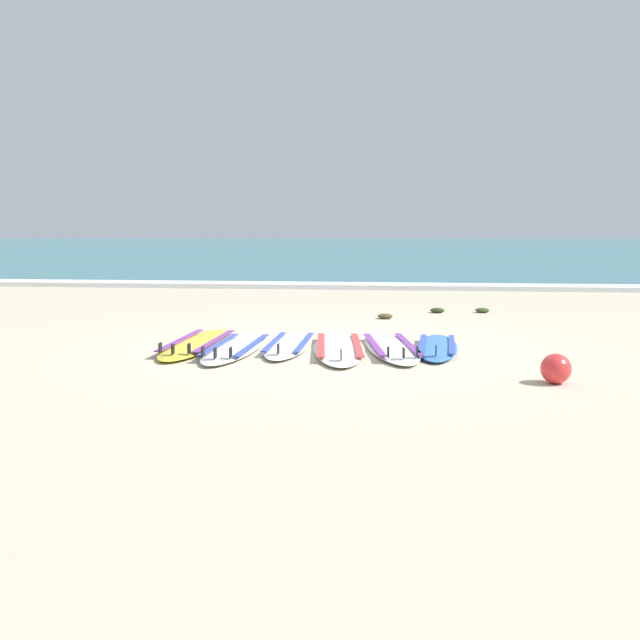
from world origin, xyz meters
The scene contains 13 objects.
ground_plane centered at (0.00, 0.00, 0.00)m, with size 80.00×80.00×0.00m, color #C1B599.
sea centered at (0.00, 37.56, 0.05)m, with size 80.00×60.00×0.10m, color teal.
wave_foam_strip centered at (0.00, 8.01, 0.06)m, with size 80.00×0.91×0.11m, color white.
surfboard_0 centered at (-1.54, -0.25, 0.04)m, with size 0.62×2.36×0.18m.
surfboard_1 centered at (-1.01, -0.50, 0.04)m, with size 0.60×2.20×0.18m.
surfboard_2 centered at (-0.42, -0.24, 0.04)m, with size 0.50×2.01×0.18m.
surfboard_3 centered at (0.18, -0.38, 0.04)m, with size 0.82×2.39×0.18m.
surfboard_4 centered at (0.79, -0.28, 0.04)m, with size 0.90×2.29×0.18m.
surfboard_5 centered at (1.32, -0.20, 0.04)m, with size 0.61×1.93×0.18m.
beach_ball centered at (2.31, -1.89, 0.14)m, with size 0.28×0.28×0.28m, color red.
seaweed_clump_near_shoreline centered at (2.28, 3.54, 0.04)m, with size 0.23×0.19×0.08m, color #384723.
seaweed_clump_mid_sand centered at (1.53, 3.44, 0.04)m, with size 0.24×0.19×0.08m, color #2D381E.
seaweed_clump_by_the_boards centered at (0.67, 2.58, 0.04)m, with size 0.23×0.19×0.08m, color #4C4228.
Camera 1 is at (0.83, -8.47, 1.44)m, focal length 39.79 mm.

